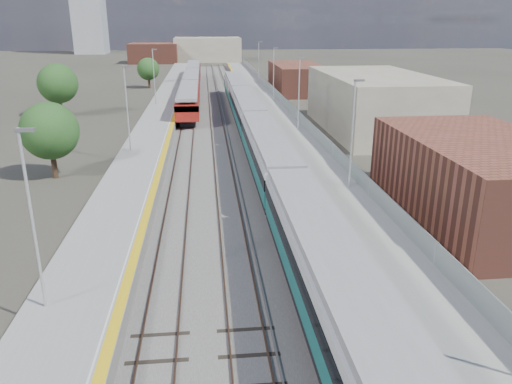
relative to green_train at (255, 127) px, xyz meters
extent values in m
plane|color=#47443A|center=(-1.50, 12.54, -2.22)|extent=(320.00, 320.00, 0.00)
cube|color=#565451|center=(-3.75, 15.04, -2.19)|extent=(10.50, 155.00, 0.06)
cube|color=#4C3323|center=(-0.72, 17.54, -2.11)|extent=(0.07, 160.00, 0.14)
cube|color=#4C3323|center=(0.72, 17.54, -2.11)|extent=(0.07, 160.00, 0.14)
cube|color=#4C3323|center=(-4.22, 17.54, -2.11)|extent=(0.07, 160.00, 0.14)
cube|color=#4C3323|center=(-2.78, 17.54, -2.11)|extent=(0.07, 160.00, 0.14)
cube|color=#4C3323|center=(-7.72, 17.54, -2.11)|extent=(0.07, 160.00, 0.14)
cube|color=#4C3323|center=(-6.28, 17.54, -2.11)|extent=(0.07, 160.00, 0.14)
cube|color=gray|center=(-1.05, 17.54, -2.12)|extent=(0.08, 160.00, 0.10)
cube|color=gray|center=(-2.45, 17.54, -2.12)|extent=(0.08, 160.00, 0.10)
cube|color=slate|center=(3.75, 15.04, -1.72)|extent=(4.70, 155.00, 1.00)
cube|color=gray|center=(3.75, 15.04, -1.21)|extent=(4.70, 155.00, 0.03)
cube|color=gold|center=(1.65, 15.04, -1.19)|extent=(0.40, 155.00, 0.01)
cube|color=gray|center=(5.95, 15.04, -0.62)|extent=(0.06, 155.00, 1.20)
cylinder|color=#9EA0A3|center=(5.10, -15.46, 2.55)|extent=(0.12, 0.12, 7.50)
cube|color=#4C4C4F|center=(5.35, -15.46, 6.20)|extent=(0.70, 0.18, 0.14)
cylinder|color=#9EA0A3|center=(5.10, 4.54, 2.55)|extent=(0.12, 0.12, 7.50)
cube|color=#4C4C4F|center=(5.35, 4.54, 6.20)|extent=(0.70, 0.18, 0.14)
cylinder|color=#9EA0A3|center=(5.10, 24.54, 2.55)|extent=(0.12, 0.12, 7.50)
cube|color=#4C4C4F|center=(5.35, 24.54, 6.20)|extent=(0.70, 0.18, 0.14)
cylinder|color=#9EA0A3|center=(5.10, 44.54, 2.55)|extent=(0.12, 0.12, 7.50)
cube|color=#4C4C4F|center=(5.35, 44.54, 6.20)|extent=(0.70, 0.18, 0.14)
cube|color=slate|center=(-10.55, 15.04, -1.72)|extent=(4.30, 155.00, 1.00)
cube|color=gray|center=(-10.55, 15.04, -1.21)|extent=(4.30, 155.00, 0.03)
cube|color=gold|center=(-8.65, 15.04, -1.19)|extent=(0.45, 155.00, 0.01)
cube|color=silver|center=(-9.00, 15.04, -1.19)|extent=(0.08, 155.00, 0.01)
cylinder|color=#9EA0A3|center=(-11.70, -29.46, 2.55)|extent=(0.12, 0.12, 7.50)
cube|color=#4C4C4F|center=(-11.45, -29.46, 6.20)|extent=(0.70, 0.18, 0.14)
cylinder|color=#9EA0A3|center=(-11.70, -3.46, 2.55)|extent=(0.12, 0.12, 7.50)
cube|color=#4C4C4F|center=(-11.45, -3.46, 6.20)|extent=(0.70, 0.18, 0.14)
cylinder|color=#9EA0A3|center=(-11.70, 22.54, 2.55)|extent=(0.12, 0.12, 7.50)
cube|color=#4C4C4F|center=(-11.45, 22.54, 6.20)|extent=(0.70, 0.18, 0.14)
cube|color=brown|center=(12.50, -19.46, 0.38)|extent=(9.00, 16.00, 5.20)
cube|color=gray|center=(14.50, 7.54, 0.98)|extent=(11.00, 22.00, 6.40)
cube|color=brown|center=(11.50, 40.54, 0.18)|extent=(8.00, 18.00, 4.80)
cube|color=gray|center=(-3.50, 112.54, 1.28)|extent=(20.00, 14.00, 7.00)
cube|color=brown|center=(-19.50, 107.54, 0.58)|extent=(14.00, 12.00, 5.60)
cube|color=black|center=(0.00, -29.60, -1.34)|extent=(2.70, 19.38, 0.46)
cube|color=#13645B|center=(0.00, -29.60, -0.55)|extent=(2.80, 19.38, 1.13)
cube|color=black|center=(0.00, -29.60, 0.34)|extent=(2.86, 19.38, 0.78)
cube|color=silver|center=(0.00, -29.60, 0.96)|extent=(2.80, 19.38, 0.48)
cube|color=gray|center=(0.00, -29.60, 1.38)|extent=(2.48, 19.38, 0.40)
cube|color=black|center=(0.00, -9.72, -1.34)|extent=(2.70, 19.38, 0.46)
cube|color=#13645B|center=(0.00, -9.72, -0.55)|extent=(2.80, 19.38, 1.13)
cube|color=black|center=(0.00, -9.72, 0.34)|extent=(2.86, 19.38, 0.78)
cube|color=silver|center=(0.00, -9.72, 0.96)|extent=(2.80, 19.38, 0.48)
cube|color=gray|center=(0.00, -9.72, 1.38)|extent=(2.48, 19.38, 0.40)
cube|color=black|center=(0.00, 10.15, -1.34)|extent=(2.70, 19.38, 0.46)
cube|color=#13645B|center=(0.00, 10.15, -0.55)|extent=(2.80, 19.38, 1.13)
cube|color=black|center=(0.00, 10.15, 0.34)|extent=(2.86, 19.38, 0.78)
cube|color=silver|center=(0.00, 10.15, 0.96)|extent=(2.80, 19.38, 0.48)
cube|color=gray|center=(0.00, 10.15, 1.38)|extent=(2.48, 19.38, 0.40)
cube|color=black|center=(0.00, 30.03, -1.34)|extent=(2.70, 19.38, 0.46)
cube|color=#13645B|center=(0.00, 30.03, -0.55)|extent=(2.80, 19.38, 1.13)
cube|color=black|center=(0.00, 30.03, 0.34)|extent=(2.86, 19.38, 0.78)
cube|color=silver|center=(0.00, 30.03, 0.96)|extent=(2.80, 19.38, 0.48)
cube|color=gray|center=(0.00, 30.03, 1.38)|extent=(2.48, 19.38, 0.40)
cube|color=black|center=(-7.00, 18.66, -1.75)|extent=(1.89, 16.04, 0.66)
cube|color=maroon|center=(-7.00, 18.66, -0.18)|extent=(2.78, 18.86, 1.99)
cube|color=black|center=(-7.00, 18.66, 0.31)|extent=(2.84, 18.86, 0.70)
cube|color=gray|center=(-7.00, 18.66, 1.31)|extent=(2.48, 18.86, 0.40)
cube|color=black|center=(-7.00, 38.03, -1.75)|extent=(1.89, 16.04, 0.66)
cube|color=maroon|center=(-7.00, 38.03, -0.18)|extent=(2.78, 18.86, 1.99)
cube|color=black|center=(-7.00, 38.03, 0.31)|extent=(2.84, 18.86, 0.70)
cube|color=gray|center=(-7.00, 38.03, 1.31)|extent=(2.48, 18.86, 0.40)
cube|color=black|center=(-7.00, 57.39, -1.75)|extent=(1.89, 16.04, 0.66)
cube|color=maroon|center=(-7.00, 57.39, -0.18)|extent=(2.78, 18.86, 1.99)
cube|color=black|center=(-7.00, 57.39, 0.31)|extent=(2.84, 18.86, 0.70)
cube|color=gray|center=(-7.00, 57.39, 1.31)|extent=(2.48, 18.86, 0.40)
cylinder|color=#382619|center=(-17.19, -7.88, -1.14)|extent=(0.44, 0.44, 2.16)
sphere|color=#1B461B|center=(-17.19, -7.88, 1.68)|extent=(4.56, 4.56, 4.56)
cylinder|color=#382619|center=(-23.84, 19.91, -1.01)|extent=(0.44, 0.44, 2.42)
sphere|color=#1B461B|center=(-23.84, 19.91, 2.16)|extent=(5.12, 5.12, 5.12)
cylinder|color=#382619|center=(-15.20, 48.55, -1.25)|extent=(0.44, 0.44, 1.94)
sphere|color=#1B461B|center=(-15.20, 48.55, 1.29)|extent=(4.10, 4.10, 4.10)
cylinder|color=#382619|center=(19.50, 22.96, -1.23)|extent=(0.44, 0.44, 1.97)
sphere|color=#1B461B|center=(19.50, 22.96, 1.34)|extent=(4.17, 4.17, 4.17)
camera|label=1|loc=(-4.87, -48.18, 10.02)|focal=35.00mm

